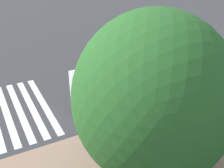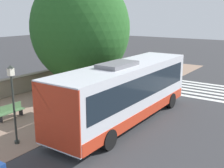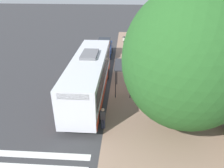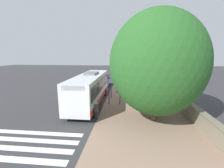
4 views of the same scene
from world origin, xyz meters
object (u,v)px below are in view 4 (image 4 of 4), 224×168
at_px(street_lamp_near, 117,77).
at_px(parked_car_behind_bus, 105,80).
at_px(pedestrian, 96,109).
at_px(bus, 90,88).
at_px(bus_shelter, 117,85).
at_px(bench, 138,93).
at_px(shade_tree, 157,64).

bearing_deg(street_lamp_near, parked_car_behind_bus, -62.74).
relative_size(pedestrian, street_lamp_near, 0.42).
height_order(bus, parked_car_behind_bus, bus).
xyz_separation_m(bus_shelter, pedestrian, (1.41, 5.50, -1.16)).
bearing_deg(street_lamp_near, pedestrian, 83.29).
bearing_deg(parked_car_behind_bus, bench, 129.55).
bearing_deg(shade_tree, parked_car_behind_bus, -65.93).
xyz_separation_m(street_lamp_near, parked_car_behind_bus, (2.54, -4.92, -1.31)).
relative_size(bench, shade_tree, 0.19).
distance_m(bus, bus_shelter, 3.22).
relative_size(bus_shelter, pedestrian, 1.69).
height_order(bus, shade_tree, shade_tree).
xyz_separation_m(pedestrian, street_lamp_near, (-1.17, -9.97, 1.36)).
height_order(pedestrian, shade_tree, shade_tree).
bearing_deg(pedestrian, bench, -118.21).
bearing_deg(shade_tree, bus_shelter, -53.97).
xyz_separation_m(pedestrian, bench, (-4.31, -8.03, -0.49)).
relative_size(pedestrian, shade_tree, 0.18).
bearing_deg(street_lamp_near, bench, 148.20).
height_order(bus, bus_shelter, bus).
distance_m(street_lamp_near, shade_tree, 10.68).
height_order(pedestrian, parked_car_behind_bus, parked_car_behind_bus).
bearing_deg(bus_shelter, parked_car_behind_bus, -73.57).
relative_size(bus, pedestrian, 6.72).
bearing_deg(pedestrian, bus, -69.95).
xyz_separation_m(pedestrian, parked_car_behind_bus, (1.36, -14.90, 0.05)).
distance_m(bus, pedestrian, 4.86).
height_order(bus_shelter, parked_car_behind_bus, bus_shelter).
xyz_separation_m(bus_shelter, street_lamp_near, (0.23, -4.47, 0.20)).
relative_size(shade_tree, parked_car_behind_bus, 2.38).
distance_m(bus_shelter, parked_car_behind_bus, 9.86).
relative_size(bus, shade_tree, 1.19).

